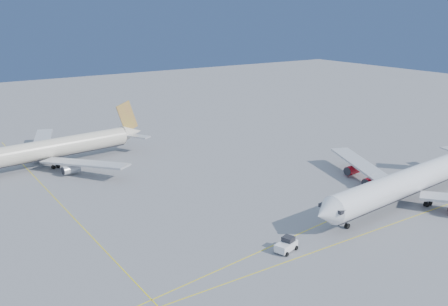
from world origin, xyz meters
The scene contains 5 objects.
ground centered at (0.00, 0.00, 0.00)m, with size 500.00×500.00×0.00m, color slate.
taxiway_lines centered at (-14.71, 6.34, 0.01)m, with size 118.86×140.00×0.02m.
airliner_virgin centered at (27.75, -7.97, 4.96)m, with size 66.70×59.65×16.45m.
airliner_etihad centered at (-33.36, 65.64, 4.70)m, with size 59.20×54.34×15.45m.
pushback_tug centered at (-12.65, -10.80, 1.19)m, with size 5.02×3.83×2.56m.
Camera 1 is at (-67.84, -72.51, 42.14)m, focal length 40.00 mm.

